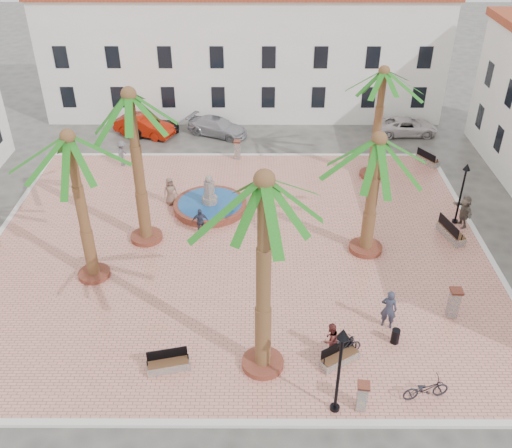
# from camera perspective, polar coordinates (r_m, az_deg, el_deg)

# --- Properties ---
(ground) EXTENTS (120.00, 120.00, 0.00)m
(ground) POSITION_cam_1_polar(r_m,az_deg,el_deg) (30.04, -1.91, -2.56)
(ground) COLOR #56544F
(ground) RESTS_ON ground
(plaza) EXTENTS (26.00, 22.00, 0.15)m
(plaza) POSITION_cam_1_polar(r_m,az_deg,el_deg) (29.99, -1.91, -2.44)
(plaza) COLOR #E08B79
(plaza) RESTS_ON ground
(kerb_n) EXTENTS (26.30, 0.30, 0.16)m
(kerb_n) POSITION_cam_1_polar(r_m,az_deg,el_deg) (39.47, -1.42, 6.87)
(kerb_n) COLOR silver
(kerb_n) RESTS_ON ground
(kerb_s) EXTENTS (26.30, 0.30, 0.16)m
(kerb_s) POSITION_cam_1_polar(r_m,az_deg,el_deg) (21.99, -2.85, -19.30)
(kerb_s) COLOR silver
(kerb_s) RESTS_ON ground
(kerb_e) EXTENTS (0.30, 22.30, 0.16)m
(kerb_e) POSITION_cam_1_polar(r_m,az_deg,el_deg) (32.26, 21.86, -2.30)
(kerb_e) COLOR silver
(kerb_e) RESTS_ON ground
(building_north) EXTENTS (30.40, 7.40, 9.50)m
(building_north) POSITION_cam_1_polar(r_m,az_deg,el_deg) (46.20, -1.22, 17.05)
(building_north) COLOR white
(building_north) RESTS_ON ground
(fountain) EXTENTS (4.22, 4.22, 2.18)m
(fountain) POSITION_cam_1_polar(r_m,az_deg,el_deg) (33.12, -4.62, 1.97)
(fountain) COLOR brown
(fountain) RESTS_ON plaza
(palm_nw) EXTENTS (5.48, 5.48, 8.43)m
(palm_nw) POSITION_cam_1_polar(r_m,az_deg,el_deg) (27.81, -12.39, 10.78)
(palm_nw) COLOR brown
(palm_nw) RESTS_ON plaza
(palm_sw) EXTENTS (5.00, 5.00, 7.72)m
(palm_sw) POSITION_cam_1_polar(r_m,az_deg,el_deg) (25.75, -18.01, 6.61)
(palm_sw) COLOR brown
(palm_sw) RESTS_ON plaza
(palm_s) EXTENTS (5.50, 5.50, 8.88)m
(palm_s) POSITION_cam_1_polar(r_m,az_deg,el_deg) (18.89, 0.82, 1.93)
(palm_s) COLOR brown
(palm_s) RESTS_ON plaza
(palm_e) EXTENTS (5.59, 5.59, 6.65)m
(palm_e) POSITION_cam_1_polar(r_m,az_deg,el_deg) (27.56, 12.02, 6.66)
(palm_e) COLOR brown
(palm_e) RESTS_ON plaza
(palm_ne) EXTENTS (5.04, 5.04, 7.16)m
(palm_ne) POSITION_cam_1_polar(r_m,az_deg,el_deg) (35.08, 12.54, 13.42)
(palm_ne) COLOR brown
(palm_ne) RESTS_ON plaza
(bench_s) EXTENTS (1.78, 0.90, 0.90)m
(bench_s) POSITION_cam_1_polar(r_m,az_deg,el_deg) (23.63, -8.77, -13.72)
(bench_s) COLOR gray
(bench_s) RESTS_ON plaza
(bench_se) EXTENTS (1.72, 1.33, 0.90)m
(bench_se) POSITION_cam_1_polar(r_m,az_deg,el_deg) (23.85, 8.34, -13.12)
(bench_se) COLOR gray
(bench_se) RESTS_ON plaza
(bench_e) EXTENTS (1.10, 2.09, 1.06)m
(bench_e) POSITION_cam_1_polar(r_m,az_deg,el_deg) (32.26, 18.90, -0.82)
(bench_e) COLOR gray
(bench_e) RESTS_ON plaza
(bench_ne) EXTENTS (1.32, 1.74, 0.90)m
(bench_ne) POSITION_cam_1_polar(r_m,az_deg,el_deg) (39.80, 16.76, 6.16)
(bench_ne) COLOR gray
(bench_ne) RESTS_ON plaza
(lamppost_s) EXTENTS (0.44, 0.44, 4.03)m
(lamppost_s) POSITION_cam_1_polar(r_m,az_deg,el_deg) (20.43, 8.45, -13.00)
(lamppost_s) COLOR black
(lamppost_s) RESTS_ON plaza
(lamppost_e) EXTENTS (0.40, 0.40, 3.66)m
(lamppost_e) POSITION_cam_1_polar(r_m,az_deg,el_deg) (32.63, 20.03, 3.84)
(lamppost_e) COLOR black
(lamppost_e) RESTS_ON plaza
(bollard_se) EXTENTS (0.52, 0.52, 1.28)m
(bollard_se) POSITION_cam_1_polar(r_m,az_deg,el_deg) (22.14, 10.58, -16.55)
(bollard_se) COLOR gray
(bollard_se) RESTS_ON plaza
(bollard_n) EXTENTS (0.52, 0.52, 1.31)m
(bollard_n) POSITION_cam_1_polar(r_m,az_deg,el_deg) (38.61, -1.88, 7.48)
(bollard_n) COLOR gray
(bollard_n) RESTS_ON plaza
(bollard_e) EXTENTS (0.54, 0.54, 1.47)m
(bollard_e) POSITION_cam_1_polar(r_m,az_deg,el_deg) (26.76, 19.18, -7.42)
(bollard_e) COLOR gray
(bollard_e) RESTS_ON plaza
(litter_bin) EXTENTS (0.36, 0.36, 0.69)m
(litter_bin) POSITION_cam_1_polar(r_m,az_deg,el_deg) (25.05, 13.76, -10.84)
(litter_bin) COLOR black
(litter_bin) RESTS_ON plaza
(cyclist_a) EXTENTS (0.82, 0.68, 1.92)m
(cyclist_a) POSITION_cam_1_polar(r_m,az_deg,el_deg) (25.33, 13.14, -8.28)
(cyclist_a) COLOR #2B3043
(cyclist_a) RESTS_ON plaza
(bicycle_a) EXTENTS (1.89, 0.95, 0.95)m
(bicycle_a) POSITION_cam_1_polar(r_m,az_deg,el_deg) (23.16, 16.63, -15.51)
(bicycle_a) COLOR black
(bicycle_a) RESTS_ON plaza
(cyclist_b) EXTENTS (0.95, 0.95, 1.55)m
(cyclist_b) POSITION_cam_1_polar(r_m,az_deg,el_deg) (23.81, 7.45, -11.35)
(cyclist_b) COLOR #59211F
(cyclist_b) RESTS_ON plaza
(bicycle_b) EXTENTS (1.73, 1.14, 1.01)m
(bicycle_b) POSITION_cam_1_polar(r_m,az_deg,el_deg) (23.90, 8.74, -12.17)
(bicycle_b) COLOR black
(bicycle_b) RESTS_ON plaza
(pedestrian_fountain_a) EXTENTS (0.98, 0.86, 1.68)m
(pedestrian_fountain_a) POSITION_cam_1_polar(r_m,az_deg,el_deg) (33.61, -8.58, 3.26)
(pedestrian_fountain_a) COLOR brown
(pedestrian_fountain_a) RESTS_ON plaza
(pedestrian_fountain_b) EXTENTS (0.96, 0.53, 1.56)m
(pedestrian_fountain_b) POSITION_cam_1_polar(r_m,az_deg,el_deg) (30.70, -5.63, 0.24)
(pedestrian_fountain_b) COLOR #2E364C
(pedestrian_fountain_b) RESTS_ON plaza
(pedestrian_north) EXTENTS (0.73, 1.16, 1.72)m
(pedestrian_north) POSITION_cam_1_polar(r_m,az_deg,el_deg) (38.64, -13.22, 6.90)
(pedestrian_north) COLOR #545559
(pedestrian_north) RESTS_ON plaza
(pedestrian_east) EXTENTS (0.92, 1.82, 1.88)m
(pedestrian_east) POSITION_cam_1_polar(r_m,az_deg,el_deg) (33.18, 20.11, 1.23)
(pedestrian_east) COLOR #64584C
(pedestrian_east) RESTS_ON plaza
(car_black) EXTENTS (4.12, 2.58, 1.31)m
(car_black) POSITION_cam_1_polar(r_m,az_deg,el_deg) (43.31, -10.27, 9.64)
(car_black) COLOR black
(car_black) RESTS_ON ground
(car_red) EXTENTS (4.73, 3.15, 1.47)m
(car_red) POSITION_cam_1_polar(r_m,az_deg,el_deg) (43.22, -11.12, 9.62)
(car_red) COLOR #9F1705
(car_red) RESTS_ON ground
(car_silver) EXTENTS (4.86, 3.54, 1.31)m
(car_silver) POSITION_cam_1_polar(r_m,az_deg,el_deg) (42.60, -3.88, 9.69)
(car_silver) COLOR #A7A7AF
(car_silver) RESTS_ON ground
(car_white) EXTENTS (4.47, 2.12, 1.23)m
(car_white) POSITION_cam_1_polar(r_m,az_deg,el_deg) (44.07, 14.89, 9.41)
(car_white) COLOR silver
(car_white) RESTS_ON ground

